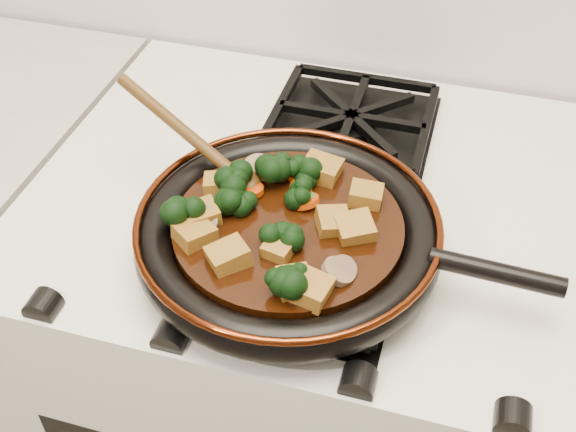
# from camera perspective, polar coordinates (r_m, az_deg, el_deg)

# --- Properties ---
(stove) EXTENTS (0.76, 0.60, 0.90)m
(stove) POSITION_cam_1_polar(r_m,az_deg,el_deg) (1.28, 2.35, -13.47)
(stove) COLOR silver
(stove) RESTS_ON ground
(burner_grate_front) EXTENTS (0.23, 0.23, 0.03)m
(burner_grate_front) POSITION_cam_1_polar(r_m,az_deg,el_deg) (0.83, 0.84, -3.37)
(burner_grate_front) COLOR black
(burner_grate_front) RESTS_ON stove
(burner_grate_back) EXTENTS (0.23, 0.23, 0.03)m
(burner_grate_back) POSITION_cam_1_polar(r_m,az_deg,el_deg) (1.04, 5.01, 7.42)
(burner_grate_back) COLOR black
(burner_grate_back) RESTS_ON stove
(skillet) EXTENTS (0.47, 0.35, 0.05)m
(skillet) POSITION_cam_1_polar(r_m,az_deg,el_deg) (0.82, 0.14, -1.38)
(skillet) COLOR black
(skillet) RESTS_ON burner_grate_front
(braising_sauce) EXTENTS (0.26, 0.26, 0.02)m
(braising_sauce) POSITION_cam_1_polar(r_m,az_deg,el_deg) (0.81, 0.00, -1.09)
(braising_sauce) COLOR black
(braising_sauce) RESTS_ON skillet
(tofu_cube_0) EXTENTS (0.05, 0.04, 0.03)m
(tofu_cube_0) POSITION_cam_1_polar(r_m,az_deg,el_deg) (0.85, -5.37, 2.48)
(tofu_cube_0) COLOR olive
(tofu_cube_0) RESTS_ON braising_sauce
(tofu_cube_1) EXTENTS (0.05, 0.05, 0.03)m
(tofu_cube_1) POSITION_cam_1_polar(r_m,az_deg,el_deg) (0.79, 5.32, -1.01)
(tofu_cube_1) COLOR olive
(tofu_cube_1) RESTS_ON braising_sauce
(tofu_cube_2) EXTENTS (0.05, 0.05, 0.02)m
(tofu_cube_2) POSITION_cam_1_polar(r_m,az_deg,el_deg) (0.73, 0.51, -5.28)
(tofu_cube_2) COLOR olive
(tofu_cube_2) RESTS_ON braising_sauce
(tofu_cube_3) EXTENTS (0.04, 0.04, 0.02)m
(tofu_cube_3) POSITION_cam_1_polar(r_m,az_deg,el_deg) (0.77, -0.65, -2.51)
(tofu_cube_3) COLOR olive
(tofu_cube_3) RESTS_ON braising_sauce
(tofu_cube_4) EXTENTS (0.05, 0.04, 0.03)m
(tofu_cube_4) POSITION_cam_1_polar(r_m,az_deg,el_deg) (0.86, 2.65, 3.67)
(tofu_cube_4) COLOR olive
(tofu_cube_4) RESTS_ON braising_sauce
(tofu_cube_5) EXTENTS (0.05, 0.05, 0.02)m
(tofu_cube_5) POSITION_cam_1_polar(r_m,az_deg,el_deg) (0.79, -7.39, -1.41)
(tofu_cube_5) COLOR olive
(tofu_cube_5) RESTS_ON braising_sauce
(tofu_cube_6) EXTENTS (0.05, 0.05, 0.02)m
(tofu_cube_6) POSITION_cam_1_polar(r_m,az_deg,el_deg) (0.81, -6.89, 0.07)
(tofu_cube_6) COLOR olive
(tofu_cube_6) RESTS_ON braising_sauce
(tofu_cube_7) EXTENTS (0.04, 0.04, 0.03)m
(tofu_cube_7) POSITION_cam_1_polar(r_m,az_deg,el_deg) (0.73, 1.96, -5.87)
(tofu_cube_7) COLOR olive
(tofu_cube_7) RESTS_ON braising_sauce
(tofu_cube_8) EXTENTS (0.04, 0.04, 0.03)m
(tofu_cube_8) POSITION_cam_1_polar(r_m,az_deg,el_deg) (0.83, 6.16, 1.61)
(tofu_cube_8) COLOR olive
(tofu_cube_8) RESTS_ON braising_sauce
(tofu_cube_9) EXTENTS (0.05, 0.05, 0.03)m
(tofu_cube_9) POSITION_cam_1_polar(r_m,az_deg,el_deg) (0.80, 3.59, -0.49)
(tofu_cube_9) COLOR olive
(tofu_cube_9) RESTS_ON braising_sauce
(tofu_cube_10) EXTENTS (0.06, 0.05, 0.03)m
(tofu_cube_10) POSITION_cam_1_polar(r_m,az_deg,el_deg) (0.76, -4.73, -3.20)
(tofu_cube_10) COLOR olive
(tofu_cube_10) RESTS_ON braising_sauce
(broccoli_floret_0) EXTENTS (0.08, 0.08, 0.06)m
(broccoli_floret_0) POSITION_cam_1_polar(r_m,az_deg,el_deg) (0.85, 1.17, 3.11)
(broccoli_floret_0) COLOR black
(broccoli_floret_0) RESTS_ON braising_sauce
(broccoli_floret_1) EXTENTS (0.07, 0.06, 0.06)m
(broccoli_floret_1) POSITION_cam_1_polar(r_m,az_deg,el_deg) (0.83, 1.69, 1.56)
(broccoli_floret_1) COLOR black
(broccoli_floret_1) RESTS_ON braising_sauce
(broccoli_floret_2) EXTENTS (0.07, 0.07, 0.07)m
(broccoli_floret_2) POSITION_cam_1_polar(r_m,az_deg,el_deg) (0.81, -7.86, 0.04)
(broccoli_floret_2) COLOR black
(broccoli_floret_2) RESTS_ON braising_sauce
(broccoli_floret_3) EXTENTS (0.07, 0.07, 0.07)m
(broccoli_floret_3) POSITION_cam_1_polar(r_m,az_deg,el_deg) (0.85, -1.38, 3.53)
(broccoli_floret_3) COLOR black
(broccoli_floret_3) RESTS_ON braising_sauce
(broccoli_floret_4) EXTENTS (0.08, 0.08, 0.06)m
(broccoli_floret_4) POSITION_cam_1_polar(r_m,az_deg,el_deg) (0.84, -4.78, 2.54)
(broccoli_floret_4) COLOR black
(broccoli_floret_4) RESTS_ON braising_sauce
(broccoli_floret_5) EXTENTS (0.09, 0.09, 0.06)m
(broccoli_floret_5) POSITION_cam_1_polar(r_m,az_deg,el_deg) (0.82, -4.13, 0.97)
(broccoli_floret_5) COLOR black
(broccoli_floret_5) RESTS_ON braising_sauce
(broccoli_floret_6) EXTENTS (0.09, 0.09, 0.08)m
(broccoli_floret_6) POSITION_cam_1_polar(r_m,az_deg,el_deg) (0.73, -0.39, -4.86)
(broccoli_floret_6) COLOR black
(broccoli_floret_6) RESTS_ON braising_sauce
(broccoli_floret_7) EXTENTS (0.08, 0.07, 0.06)m
(broccoli_floret_7) POSITION_cam_1_polar(r_m,az_deg,el_deg) (0.78, -0.38, -1.34)
(broccoli_floret_7) COLOR black
(broccoli_floret_7) RESTS_ON braising_sauce
(carrot_coin_0) EXTENTS (0.03, 0.03, 0.02)m
(carrot_coin_0) POSITION_cam_1_polar(r_m,az_deg,el_deg) (0.83, 1.43, 1.15)
(carrot_coin_0) COLOR #C03705
(carrot_coin_0) RESTS_ON braising_sauce
(carrot_coin_1) EXTENTS (0.03, 0.03, 0.02)m
(carrot_coin_1) POSITION_cam_1_polar(r_m,az_deg,el_deg) (0.86, 0.80, 3.22)
(carrot_coin_1) COLOR #C03705
(carrot_coin_1) RESTS_ON braising_sauce
(carrot_coin_2) EXTENTS (0.03, 0.03, 0.01)m
(carrot_coin_2) POSITION_cam_1_polar(r_m,az_deg,el_deg) (0.84, -2.84, 2.04)
(carrot_coin_2) COLOR #C03705
(carrot_coin_2) RESTS_ON braising_sauce
(carrot_coin_3) EXTENTS (0.03, 0.03, 0.01)m
(carrot_coin_3) POSITION_cam_1_polar(r_m,az_deg,el_deg) (0.84, 1.02, 2.12)
(carrot_coin_3) COLOR #C03705
(carrot_coin_3) RESTS_ON braising_sauce
(mushroom_slice_0) EXTENTS (0.04, 0.04, 0.02)m
(mushroom_slice_0) POSITION_cam_1_polar(r_m,az_deg,el_deg) (0.75, 3.98, -4.40)
(mushroom_slice_0) COLOR brown
(mushroom_slice_0) RESTS_ON braising_sauce
(mushroom_slice_1) EXTENTS (0.04, 0.04, 0.02)m
(mushroom_slice_1) POSITION_cam_1_polar(r_m,az_deg,el_deg) (0.87, -2.39, 3.76)
(mushroom_slice_1) COLOR brown
(mushroom_slice_1) RESTS_ON braising_sauce
(mushroom_slice_2) EXTENTS (0.04, 0.04, 0.03)m
(mushroom_slice_2) POSITION_cam_1_polar(r_m,az_deg,el_deg) (0.75, 4.26, -4.25)
(mushroom_slice_2) COLOR brown
(mushroom_slice_2) RESTS_ON braising_sauce
(mushroom_slice_3) EXTENTS (0.04, 0.04, 0.02)m
(mushroom_slice_3) POSITION_cam_1_polar(r_m,az_deg,el_deg) (0.86, -3.87, 3.22)
(mushroom_slice_3) COLOR brown
(mushroom_slice_3) RESTS_ON braising_sauce
(mushroom_slice_4) EXTENTS (0.04, 0.04, 0.03)m
(mushroom_slice_4) POSITION_cam_1_polar(r_m,az_deg,el_deg) (0.80, -6.79, -0.41)
(mushroom_slice_4) COLOR brown
(mushroom_slice_4) RESTS_ON braising_sauce
(wooden_spoon) EXTENTS (0.13, 0.07, 0.20)m
(wooden_spoon) POSITION_cam_1_polar(r_m,az_deg,el_deg) (0.87, -6.32, 5.08)
(wooden_spoon) COLOR #482D0F
(wooden_spoon) RESTS_ON braising_sauce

